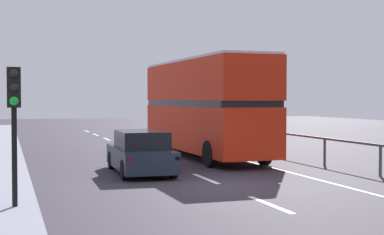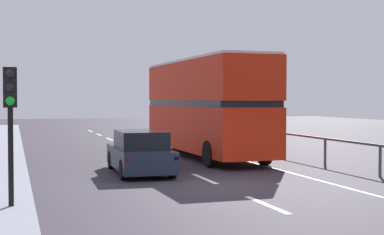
% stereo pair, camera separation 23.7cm
% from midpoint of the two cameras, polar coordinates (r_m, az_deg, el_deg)
% --- Properties ---
extents(ground_plane, '(73.16, 120.00, 0.10)m').
position_cam_midpoint_polar(ground_plane, '(17.24, 2.54, -6.83)').
color(ground_plane, '#2F2A34').
extents(lane_paint_markings, '(3.45, 46.00, 0.01)m').
position_cam_midpoint_polar(lane_paint_markings, '(26.16, -0.19, -3.74)').
color(lane_paint_markings, silver).
rests_on(lane_paint_markings, ground).
extents(bridge_side_railing, '(0.10, 42.00, 1.05)m').
position_cam_midpoint_polar(bridge_side_railing, '(27.59, 7.09, -1.68)').
color(bridge_side_railing, '#424D4C').
rests_on(bridge_side_railing, ground).
extents(double_decker_bus_red, '(2.67, 10.53, 4.24)m').
position_cam_midpoint_polar(double_decker_bus_red, '(25.37, 0.96, 1.22)').
color(double_decker_bus_red, red).
rests_on(double_decker_bus_red, ground).
extents(hatchback_car_near, '(1.91, 4.49, 1.47)m').
position_cam_midpoint_polar(hatchback_car_near, '(19.93, -5.40, -3.49)').
color(hatchback_car_near, '#1E2435').
rests_on(hatchback_car_near, ground).
extents(traffic_signal_pole, '(0.30, 0.42, 3.11)m').
position_cam_midpoint_polar(traffic_signal_pole, '(13.52, -17.57, 1.44)').
color(traffic_signal_pole, black).
rests_on(traffic_signal_pole, near_sidewalk_kerb).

